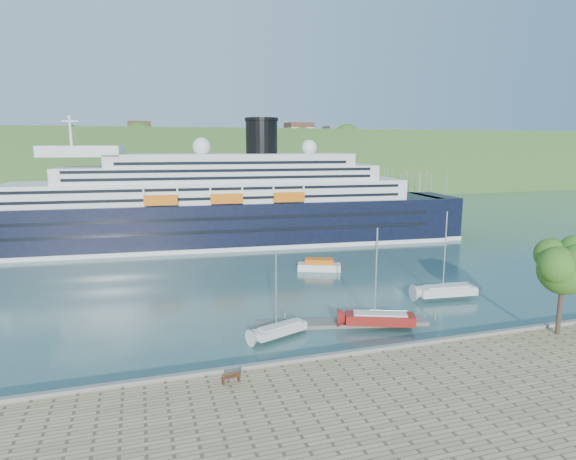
# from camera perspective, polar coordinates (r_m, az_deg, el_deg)

# --- Properties ---
(ground) EXTENTS (400.00, 400.00, 0.00)m
(ground) POSITION_cam_1_polar(r_m,az_deg,el_deg) (45.35, 12.52, -14.52)
(ground) COLOR #325956
(ground) RESTS_ON ground
(far_hillside) EXTENTS (400.00, 50.00, 24.00)m
(far_hillside) POSITION_cam_1_polar(r_m,az_deg,el_deg) (181.92, -10.65, 7.84)
(far_hillside) COLOR #345321
(far_hillside) RESTS_ON ground
(quay_coping) EXTENTS (220.00, 0.50, 0.30)m
(quay_coping) POSITION_cam_1_polar(r_m,az_deg,el_deg) (44.73, 12.71, -13.27)
(quay_coping) COLOR slate
(quay_coping) RESTS_ON promenade
(cruise_ship) EXTENTS (106.22, 23.77, 23.65)m
(cruise_ship) POSITION_cam_1_polar(r_m,az_deg,el_deg) (90.76, -10.06, 5.62)
(cruise_ship) COLOR black
(cruise_ship) RESTS_ON ground
(park_bench) EXTENTS (1.54, 0.76, 0.95)m
(park_bench) POSITION_cam_1_polar(r_m,az_deg,el_deg) (38.11, -6.80, -16.87)
(park_bench) COLOR #4F2916
(park_bench) RESTS_ON promenade
(promenade_tree) EXTENTS (6.20, 6.20, 10.27)m
(promenade_tree) POSITION_cam_1_polar(r_m,az_deg,el_deg) (51.66, 29.76, -5.35)
(promenade_tree) COLOR #3A681B
(promenade_tree) RESTS_ON promenade
(floating_pontoon) EXTENTS (18.19, 5.98, 0.40)m
(floating_pontoon) POSITION_cam_1_polar(r_m,az_deg,el_deg) (51.81, 6.41, -10.89)
(floating_pontoon) COLOR gray
(floating_pontoon) RESTS_ON ground
(sailboat_white_near) EXTENTS (6.47, 3.88, 8.09)m
(sailboat_white_near) POSITION_cam_1_polar(r_m,az_deg,el_deg) (47.01, -0.98, -8.08)
(sailboat_white_near) COLOR silver
(sailboat_white_near) RESTS_ON ground
(sailboat_red) EXTENTS (8.03, 4.86, 10.05)m
(sailboat_red) POSITION_cam_1_polar(r_m,az_deg,el_deg) (49.94, 10.98, -5.99)
(sailboat_red) COLOR maroon
(sailboat_red) RESTS_ON ground
(sailboat_white_far) EXTENTS (8.21, 3.00, 10.37)m
(sailboat_white_far) POSITION_cam_1_polar(r_m,az_deg,el_deg) (61.35, 18.52, -3.16)
(sailboat_white_far) COLOR silver
(sailboat_white_far) RESTS_ON ground
(tender_launch) EXTENTS (6.82, 4.50, 1.79)m
(tender_launch) POSITION_cam_1_polar(r_m,az_deg,el_deg) (72.62, 3.72, -4.11)
(tender_launch) COLOR orange
(tender_launch) RESTS_ON ground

